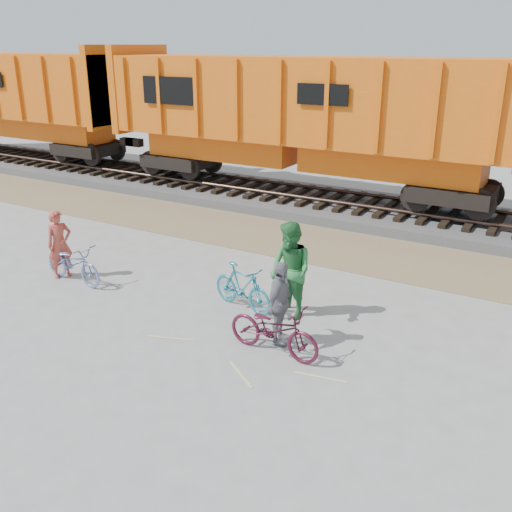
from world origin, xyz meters
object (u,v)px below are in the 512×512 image
object	(u,v)px
hopper_car_center	(302,116)
person_woman	(280,304)
hopper_car_left	(3,96)
bicycle_blue	(73,263)
bicycle_teal	(242,287)
person_solo	(60,244)
bicycle_maroon	(274,330)
person_man	(290,271)

from	to	relation	value
hopper_car_center	person_woman	bearing A→B (deg)	-65.88
hopper_car_center	hopper_car_left	bearing A→B (deg)	180.00
hopper_car_center	person_woman	xyz separation A→B (m)	(3.99, -8.90, -2.21)
hopper_car_left	bicycle_blue	bearing A→B (deg)	-32.98
bicycle_blue	bicycle_teal	size ratio (longest dim) A/B	1.10
bicycle_blue	person_solo	xyz separation A→B (m)	(-0.50, 0.10, 0.35)
hopper_car_left	bicycle_maroon	xyz separation A→B (m)	(19.09, -9.30, -2.53)
hopper_car_left	person_woman	bearing A→B (deg)	-25.12
hopper_car_center	bicycle_blue	size ratio (longest dim) A/B	7.93
bicycle_blue	person_man	bearing A→B (deg)	-75.07
bicycle_maroon	person_solo	size ratio (longest dim) A/B	1.11
bicycle_teal	bicycle_maroon	world-z (taller)	bicycle_teal
bicycle_blue	bicycle_maroon	bearing A→B (deg)	-91.14
bicycle_teal	person_solo	world-z (taller)	person_solo
hopper_car_center	bicycle_maroon	xyz separation A→B (m)	(4.09, -9.30, -2.53)
hopper_car_center	person_solo	bearing A→B (deg)	-102.87
bicycle_maroon	bicycle_blue	bearing A→B (deg)	87.74
hopper_car_center	person_woman	distance (m)	10.00
bicycle_teal	person_woman	world-z (taller)	person_woman
hopper_car_center	bicycle_maroon	size ratio (longest dim) A/B	7.74
bicycle_teal	person_man	size ratio (longest dim) A/B	0.82
person_man	person_woman	world-z (taller)	person_man
hopper_car_center	person_solo	xyz separation A→B (m)	(-1.98, -8.67, -2.19)
person_woman	bicycle_teal	bearing A→B (deg)	50.26
bicycle_blue	person_man	distance (m)	5.23
bicycle_teal	person_solo	size ratio (longest dim) A/B	0.99
hopper_car_center	bicycle_blue	xyz separation A→B (m)	(-1.48, -8.77, -2.54)
hopper_car_left	bicycle_teal	world-z (taller)	hopper_car_left
person_solo	person_woman	world-z (taller)	person_solo
hopper_car_left	hopper_car_center	world-z (taller)	same
bicycle_teal	person_man	distance (m)	1.14
person_man	person_woman	distance (m)	1.16
hopper_car_center	bicycle_teal	world-z (taller)	hopper_car_center
person_solo	person_man	size ratio (longest dim) A/B	0.82
person_solo	person_man	distance (m)	5.69
person_woman	bicycle_maroon	bearing A→B (deg)	-172.29
person_man	hopper_car_center	bearing A→B (deg)	143.31
bicycle_maroon	person_solo	bearing A→B (deg)	87.25
bicycle_blue	bicycle_teal	bearing A→B (deg)	-75.23
bicycle_teal	bicycle_maroon	size ratio (longest dim) A/B	0.89
bicycle_maroon	person_woman	bearing A→B (deg)	17.20
bicycle_blue	bicycle_maroon	distance (m)	5.59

